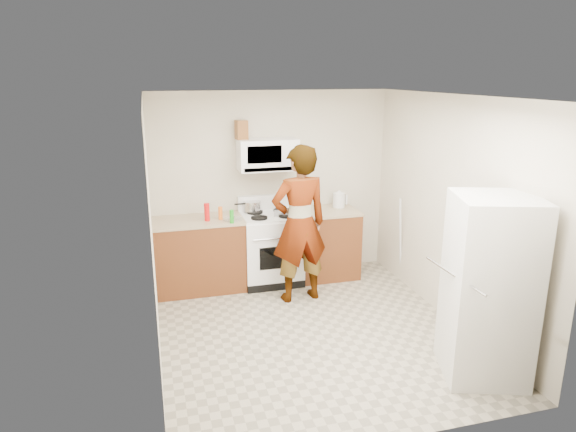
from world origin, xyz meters
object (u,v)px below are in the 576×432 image
object	(u,v)px
kettle	(339,200)
saucepan	(252,206)
gas_range	(271,247)
person	(299,224)
fridge	(489,289)
microwave	(268,154)

from	to	relation	value
kettle	saucepan	world-z (taller)	kettle
gas_range	saucepan	size ratio (longest dim) A/B	5.15
gas_range	kettle	xyz separation A→B (m)	(0.99, 0.12, 0.55)
saucepan	person	bearing A→B (deg)	-63.26
fridge	saucepan	world-z (taller)	fridge
fridge	saucepan	bearing A→B (deg)	137.41
kettle	microwave	bearing A→B (deg)	-163.04
microwave	kettle	size ratio (longest dim) A/B	3.86
gas_range	saucepan	distance (m)	0.59
person	saucepan	size ratio (longest dim) A/B	8.78
kettle	gas_range	bearing A→B (deg)	-155.69
person	fridge	xyz separation A→B (m)	(1.17, -2.02, -0.11)
microwave	saucepan	world-z (taller)	microwave
microwave	person	size ratio (longest dim) A/B	0.39
gas_range	kettle	size ratio (longest dim) A/B	5.74
microwave	saucepan	size ratio (longest dim) A/B	3.47
person	kettle	distance (m)	1.08
fridge	saucepan	xyz separation A→B (m)	(-1.58, 2.83, 0.16)
person	kettle	xyz separation A→B (m)	(0.78, 0.74, 0.07)
gas_range	fridge	distance (m)	3.01
gas_range	fridge	bearing A→B (deg)	-62.47
fridge	kettle	world-z (taller)	fridge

